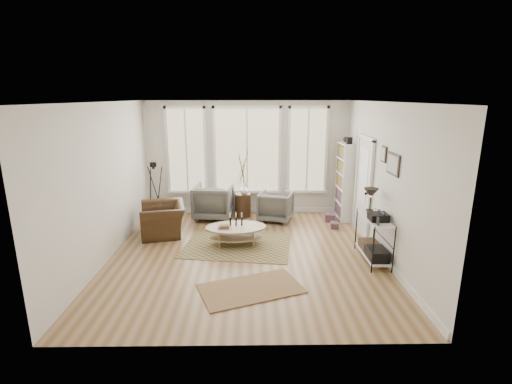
{
  "coord_description": "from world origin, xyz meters",
  "views": [
    {
      "loc": [
        0.1,
        -6.72,
        3.0
      ],
      "look_at": [
        0.2,
        0.6,
        1.1
      ],
      "focal_mm": 26.0,
      "sensor_mm": 36.0,
      "label": 1
    }
  ],
  "objects_px": {
    "low_shelf": "(374,234)",
    "accent_chair": "(163,219)",
    "coffee_table": "(236,230)",
    "side_table": "(243,186)",
    "armchair_left": "(213,202)",
    "bookcase": "(345,181)",
    "armchair_right": "(276,206)"
  },
  "relations": [
    {
      "from": "side_table",
      "to": "accent_chair",
      "type": "relative_size",
      "value": 1.58
    },
    {
      "from": "armchair_right",
      "to": "accent_chair",
      "type": "relative_size",
      "value": 0.75
    },
    {
      "from": "coffee_table",
      "to": "armchair_right",
      "type": "height_order",
      "value": "armchair_right"
    },
    {
      "from": "bookcase",
      "to": "side_table",
      "type": "bearing_deg",
      "value": 177.09
    },
    {
      "from": "bookcase",
      "to": "armchair_left",
      "type": "relative_size",
      "value": 2.16
    },
    {
      "from": "coffee_table",
      "to": "bookcase",
      "type": "bearing_deg",
      "value": 33.11
    },
    {
      "from": "coffee_table",
      "to": "side_table",
      "type": "height_order",
      "value": "side_table"
    },
    {
      "from": "bookcase",
      "to": "accent_chair",
      "type": "distance_m",
      "value": 4.47
    },
    {
      "from": "side_table",
      "to": "armchair_left",
      "type": "bearing_deg",
      "value": -170.37
    },
    {
      "from": "coffee_table",
      "to": "armchair_right",
      "type": "bearing_deg",
      "value": 58.97
    },
    {
      "from": "low_shelf",
      "to": "accent_chair",
      "type": "relative_size",
      "value": 1.23
    },
    {
      "from": "bookcase",
      "to": "accent_chair",
      "type": "height_order",
      "value": "bookcase"
    },
    {
      "from": "bookcase",
      "to": "side_table",
      "type": "relative_size",
      "value": 1.22
    },
    {
      "from": "low_shelf",
      "to": "coffee_table",
      "type": "bearing_deg",
      "value": 163.17
    },
    {
      "from": "low_shelf",
      "to": "armchair_left",
      "type": "relative_size",
      "value": 1.37
    },
    {
      "from": "accent_chair",
      "to": "coffee_table",
      "type": "bearing_deg",
      "value": 55.25
    },
    {
      "from": "coffee_table",
      "to": "low_shelf",
      "type": "bearing_deg",
      "value": -16.83
    },
    {
      "from": "accent_chair",
      "to": "side_table",
      "type": "bearing_deg",
      "value": 111.53
    },
    {
      "from": "armchair_left",
      "to": "side_table",
      "type": "xyz_separation_m",
      "value": [
        0.74,
        0.12,
        0.38
      ]
    },
    {
      "from": "accent_chair",
      "to": "armchair_right",
      "type": "bearing_deg",
      "value": 95.92
    },
    {
      "from": "armchair_left",
      "to": "armchair_right",
      "type": "xyz_separation_m",
      "value": [
        1.55,
        -0.19,
        -0.07
      ]
    },
    {
      "from": "side_table",
      "to": "coffee_table",
      "type": "bearing_deg",
      "value": -93.4
    },
    {
      "from": "coffee_table",
      "to": "side_table",
      "type": "relative_size",
      "value": 0.77
    },
    {
      "from": "accent_chair",
      "to": "low_shelf",
      "type": "bearing_deg",
      "value": 57.8
    },
    {
      "from": "low_shelf",
      "to": "coffee_table",
      "type": "xyz_separation_m",
      "value": [
        -2.6,
        0.79,
        -0.2
      ]
    },
    {
      "from": "low_shelf",
      "to": "coffee_table",
      "type": "relative_size",
      "value": 1.0
    },
    {
      "from": "bookcase",
      "to": "low_shelf",
      "type": "xyz_separation_m",
      "value": [
        -0.06,
        -2.52,
        -0.44
      ]
    },
    {
      "from": "bookcase",
      "to": "coffee_table",
      "type": "distance_m",
      "value": 3.24
    },
    {
      "from": "low_shelf",
      "to": "coffee_table",
      "type": "distance_m",
      "value": 2.73
    },
    {
      "from": "low_shelf",
      "to": "armchair_left",
      "type": "height_order",
      "value": "low_shelf"
    },
    {
      "from": "low_shelf",
      "to": "accent_chair",
      "type": "bearing_deg",
      "value": 161.52
    },
    {
      "from": "coffee_table",
      "to": "armchair_left",
      "type": "distance_m",
      "value": 1.85
    }
  ]
}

